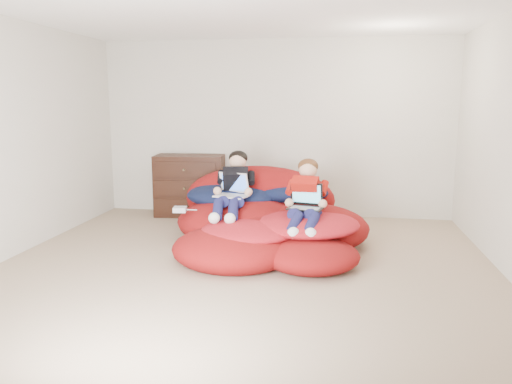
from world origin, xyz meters
name	(u,v)px	position (x,y,z in m)	size (l,w,h in m)	color
room_shell	(242,248)	(0.00, 0.00, 0.22)	(5.10, 5.10, 2.77)	gray
dresser	(190,185)	(-1.20, 2.24, 0.44)	(1.01, 0.59, 0.88)	black
beanbag_pile	(265,220)	(0.08, 1.00, 0.27)	(2.33, 2.37, 0.90)	maroon
cream_pillow	(241,178)	(-0.37, 1.88, 0.62)	(0.41, 0.26, 0.26)	#EBE7CC
older_boy	(234,185)	(-0.29, 0.98, 0.68)	(0.36, 1.06, 0.69)	black
younger_boy	(306,196)	(0.57, 0.72, 0.63)	(0.37, 1.03, 0.70)	#B71910
laptop_white	(233,190)	(-0.29, 0.92, 0.63)	(0.42, 0.42, 0.26)	silver
laptop_black	(306,202)	(0.57, 0.66, 0.57)	(0.41, 0.37, 0.27)	black
power_adapter	(180,209)	(-0.86, 0.73, 0.42)	(0.14, 0.14, 0.05)	silver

